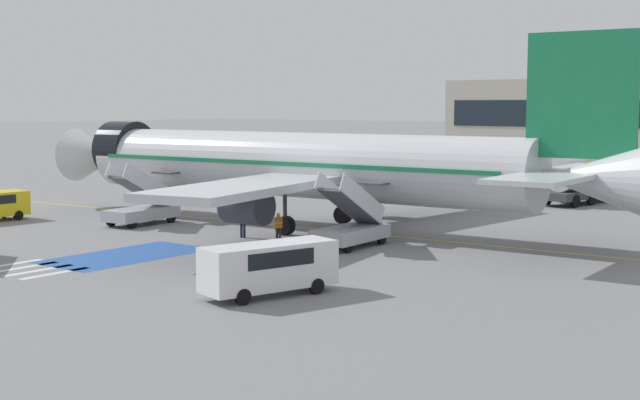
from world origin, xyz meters
The scene contains 14 objects.
ground_plane centered at (0.00, 0.00, 0.00)m, with size 600.00×600.00×0.00m, color slate.
apron_leadline_yellow centered at (-1.66, 0.99, 0.00)m, with size 0.20×75.25×0.01m, color gold.
apron_stand_patch_blue centered at (-1.66, -12.30, 0.00)m, with size 4.34×8.50×0.01m, color #2856A8.
apron_walkway_bar_0 centered at (-4.06, -17.38, 0.00)m, with size 0.44×3.60×0.01m, color silver.
apron_walkway_bar_1 centered at (-2.86, -17.38, 0.00)m, with size 0.44×3.60×0.01m, color silver.
apron_walkway_bar_2 centered at (-1.66, -17.38, 0.00)m, with size 0.44×3.60×0.01m, color silver.
apron_walkway_bar_3 centered at (-0.46, -17.38, 0.00)m, with size 0.44×3.60×0.01m, color silver.
airliner centered at (-1.05, 1.02, 3.85)m, with size 41.76×31.27×11.17m.
boarding_stairs_forward centered at (-9.97, -4.04, 0.99)m, with size 2.48×5.33×4.04m.
boarding_stairs_aft centered at (5.62, -3.13, 1.00)m, with size 2.48×5.33×4.12m.
fuel_tanker centered at (7.40, 24.62, 1.89)m, with size 3.83×9.22×3.70m.
service_van_2 centered at (10.22, -15.01, 1.26)m, with size 3.28×5.82×2.09m.
ground_crew_0 centered at (-1.13, -4.26, 0.94)m, with size 0.48×0.44×1.65m.
ground_crew_1 centered at (1.53, -4.26, 0.92)m, with size 0.46×0.47×1.60m.
Camera 1 is at (33.07, -41.17, 7.56)m, focal length 50.00 mm.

